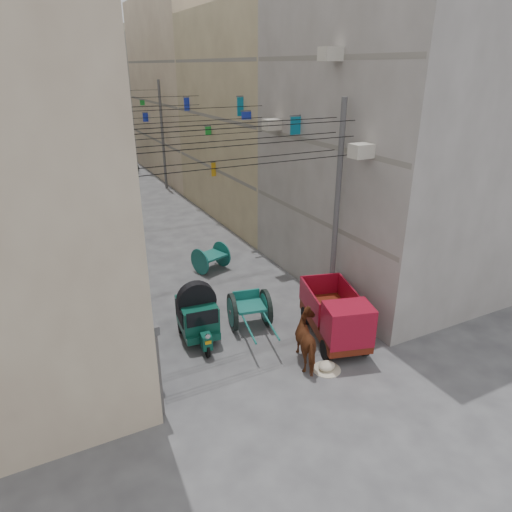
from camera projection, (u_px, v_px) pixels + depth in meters
ground at (351, 448)px, 11.54m from camera, size 140.00×140.00×0.00m
building_row_right at (189, 96)px, 40.44m from camera, size 8.00×62.00×14.00m
end_cap_building at (58, 84)px, 63.27m from camera, size 22.00×10.00×13.00m
shutters_left at (109, 271)px, 17.85m from camera, size 0.18×14.40×2.88m
signboards at (135, 162)px, 28.01m from camera, size 8.22×40.52×5.67m
ac_units at (316, 111)px, 16.50m from camera, size 0.70×6.55×3.35m
utility_poles at (155, 167)px, 23.97m from camera, size 7.40×22.20×8.00m
overhead_cables at (166, 117)px, 20.76m from camera, size 7.40×22.52×1.12m
auto_rickshaw at (197, 314)px, 15.83m from camera, size 1.52×2.41×1.66m
tonga_cart at (249, 309)px, 16.67m from camera, size 1.71×3.19×1.37m
mini_truck at (338, 321)px, 15.48m from camera, size 2.40×3.71×1.92m
second_cart at (211, 257)px, 21.33m from camera, size 1.72×1.62×1.24m
feed_sack at (327, 366)px, 14.46m from camera, size 0.56×0.45×0.28m
horse at (310, 341)px, 14.60m from camera, size 1.35×2.08×1.61m
distant_car_white at (110, 228)px, 25.48m from camera, size 1.99×3.38×1.08m
distant_car_grey at (123, 164)px, 41.57m from camera, size 2.05×4.06×1.28m
distant_car_green at (111, 168)px, 40.14m from camera, size 2.92×4.58×1.24m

